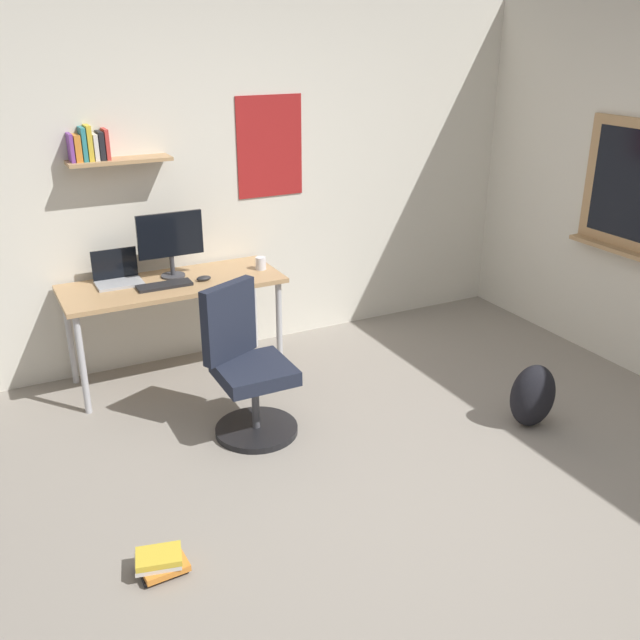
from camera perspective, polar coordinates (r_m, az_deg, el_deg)
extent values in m
plane|color=gray|center=(3.93, 6.93, -14.81)|extent=(5.20, 5.20, 0.00)
cube|color=silver|center=(5.44, -7.06, 10.90)|extent=(5.00, 0.10, 2.60)
cube|color=tan|center=(5.02, -15.78, 12.21)|extent=(0.68, 0.20, 0.02)
cube|color=#A51E1E|center=(5.44, -4.05, 13.71)|extent=(0.52, 0.01, 0.74)
cube|color=#7A3D99|center=(4.98, -19.39, 12.91)|extent=(0.02, 0.14, 0.18)
cube|color=orange|center=(4.99, -18.93, 12.92)|extent=(0.04, 0.14, 0.17)
cube|color=teal|center=(4.99, -18.49, 13.24)|extent=(0.03, 0.14, 0.21)
cube|color=gold|center=(5.00, -18.08, 13.36)|extent=(0.03, 0.14, 0.23)
cube|color=silver|center=(5.01, -17.63, 13.10)|extent=(0.03, 0.14, 0.17)
cube|color=black|center=(5.01, -17.21, 13.23)|extent=(0.03, 0.14, 0.18)
cube|color=#C63833|center=(5.02, -16.81, 13.37)|extent=(0.03, 0.14, 0.20)
cube|color=tan|center=(5.50, 23.83, 4.83)|extent=(0.12, 1.10, 0.03)
cube|color=tan|center=(5.06, -11.76, 2.85)|extent=(1.51, 0.61, 0.03)
cylinder|color=#B7B7BC|center=(4.85, -18.53, -3.44)|extent=(0.04, 0.04, 0.70)
cylinder|color=#B7B7BC|center=(5.19, -3.29, -0.54)|extent=(0.04, 0.04, 0.70)
cylinder|color=#B7B7BC|center=(5.29, -19.42, -1.36)|extent=(0.04, 0.04, 0.70)
cylinder|color=#B7B7BC|center=(5.60, -5.32, 1.19)|extent=(0.04, 0.04, 0.70)
cylinder|color=black|center=(4.56, -5.11, -8.74)|extent=(0.52, 0.52, 0.04)
cylinder|color=#4C4C51|center=(4.46, -5.19, -6.65)|extent=(0.05, 0.05, 0.34)
cube|color=#1E2333|center=(4.36, -5.29, -4.18)|extent=(0.44, 0.44, 0.09)
cube|color=#1E2333|center=(4.37, -7.33, -0.09)|extent=(0.39, 0.23, 0.48)
cube|color=#ADAFB5|center=(5.08, -15.80, 2.84)|extent=(0.31, 0.21, 0.02)
cube|color=black|center=(5.13, -16.17, 4.36)|extent=(0.31, 0.01, 0.21)
cylinder|color=#38383D|center=(5.16, -11.70, 3.51)|extent=(0.17, 0.17, 0.01)
cylinder|color=#38383D|center=(5.13, -11.77, 4.32)|extent=(0.03, 0.03, 0.14)
cube|color=black|center=(5.06, -11.94, 6.71)|extent=(0.46, 0.02, 0.31)
cube|color=black|center=(4.96, -12.37, 2.73)|extent=(0.37, 0.13, 0.02)
ellipsoid|color=#262628|center=(5.03, -9.31, 3.32)|extent=(0.10, 0.06, 0.03)
cylinder|color=silver|center=(5.21, -4.78, 4.56)|extent=(0.08, 0.08, 0.09)
ellipsoid|color=black|center=(4.72, 16.70, -5.83)|extent=(0.32, 0.22, 0.42)
cube|color=black|center=(3.62, -12.54, -18.90)|extent=(0.21, 0.15, 0.02)
cube|color=orange|center=(3.59, -12.37, -18.74)|extent=(0.22, 0.16, 0.03)
cube|color=silver|center=(3.58, -12.85, -18.34)|extent=(0.24, 0.19, 0.02)
cube|color=gold|center=(3.56, -12.81, -18.01)|extent=(0.24, 0.19, 0.03)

